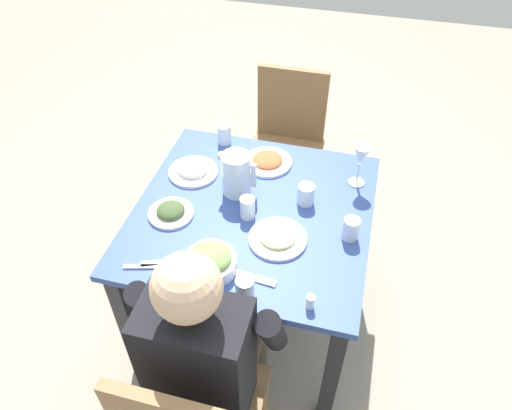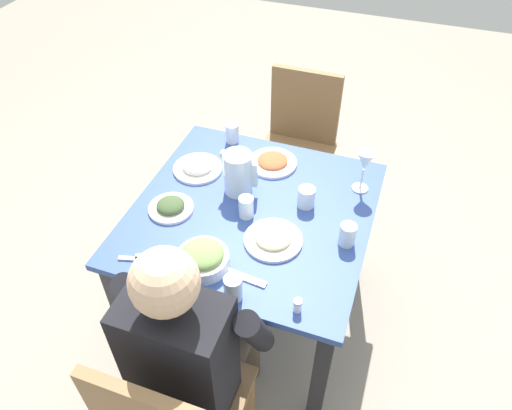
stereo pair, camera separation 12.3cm
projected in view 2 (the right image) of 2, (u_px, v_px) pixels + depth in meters
ground_plane at (253, 311)px, 2.46m from camera, size 8.00×8.00×0.00m
dining_table at (252, 229)px, 2.04m from camera, size 0.96×0.96×0.72m
chair_far at (298, 142)px, 2.67m from camera, size 0.40×0.40×0.89m
diner_near at (195, 342)px, 1.60m from camera, size 0.48×0.53×1.19m
water_pitcher at (238, 173)px, 1.99m from camera, size 0.16×0.12×0.19m
salad_bowl at (203, 258)px, 1.73m from camera, size 0.19×0.19×0.09m
plate_beans at (273, 239)px, 1.83m from camera, size 0.23×0.23×0.04m
plate_dolmas at (171, 207)px, 1.96m from camera, size 0.18×0.18×0.05m
plate_rice_curry at (273, 162)px, 2.18m from camera, size 0.22×0.22×0.04m
plate_yoghurt at (198, 166)px, 2.14m from camera, size 0.22×0.22×0.05m
water_glass_near_right at (246, 207)px, 1.91m from camera, size 0.06×0.06×0.09m
water_glass_by_pitcher at (306, 197)px, 1.96m from camera, size 0.07×0.07×0.09m
water_glass_far_right at (233, 288)px, 1.62m from camera, size 0.06×0.06×0.10m
water_glass_near_left at (347, 235)px, 1.80m from camera, size 0.06×0.06×0.09m
water_glass_far_left at (232, 133)px, 2.28m from camera, size 0.06×0.06×0.09m
wine_glass at (365, 163)px, 1.97m from camera, size 0.08×0.08×0.20m
salt_shaker at (298, 305)px, 1.60m from camera, size 0.03×0.03×0.05m
fork_near at (158, 256)px, 1.78m from camera, size 0.17×0.09×0.01m
knife_near at (143, 259)px, 1.77m from camera, size 0.18×0.07×0.01m
fork_far at (244, 277)px, 1.71m from camera, size 0.17×0.04×0.01m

